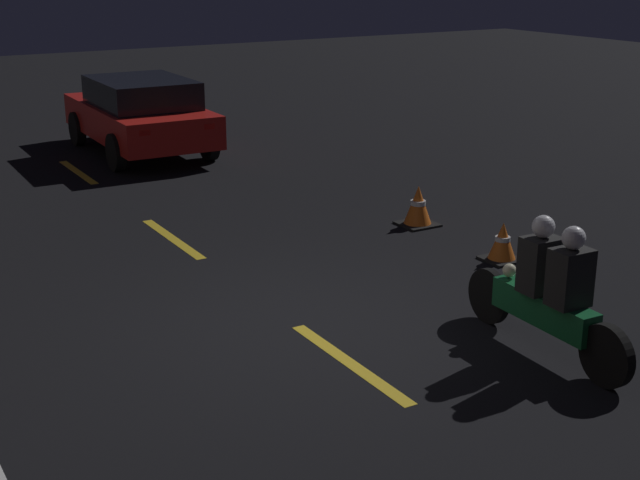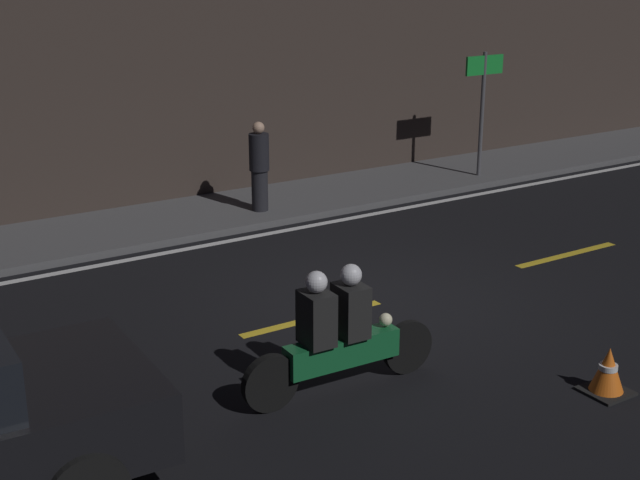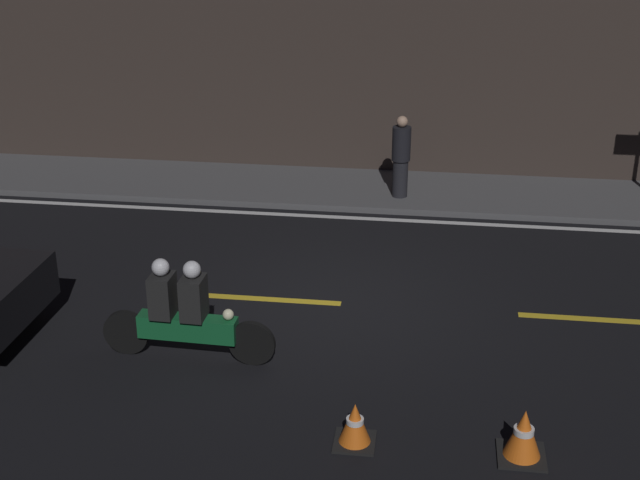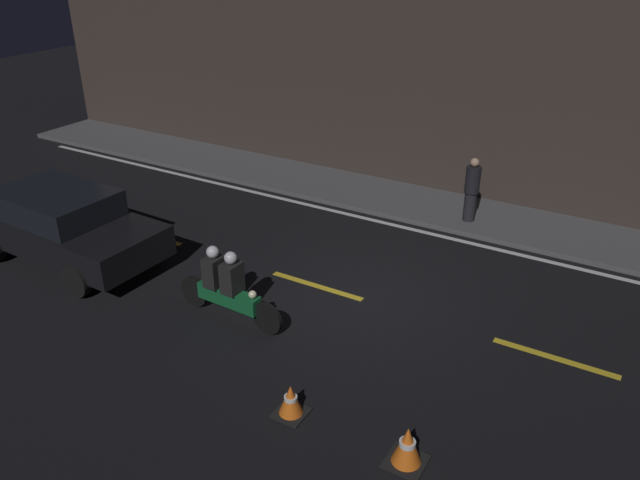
% 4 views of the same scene
% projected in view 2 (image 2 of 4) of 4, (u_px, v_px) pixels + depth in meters
% --- Properties ---
extents(ground_plane, '(56.00, 56.00, 0.00)m').
position_uv_depth(ground_plane, '(378.00, 302.00, 11.52)').
color(ground_plane, black).
extents(raised_curb, '(28.00, 2.14, 0.12)m').
position_uv_depth(raised_curb, '(217.00, 213.00, 15.22)').
color(raised_curb, '#4C4C4F').
rests_on(raised_curb, ground).
extents(building_front, '(28.00, 0.30, 6.34)m').
position_uv_depth(building_front, '(179.00, 22.00, 15.24)').
color(building_front, '#382D28').
rests_on(building_front, ground).
extents(lane_dash_c, '(2.00, 0.14, 0.01)m').
position_uv_depth(lane_dash_c, '(313.00, 319.00, 11.01)').
color(lane_dash_c, gold).
rests_on(lane_dash_c, ground).
extents(lane_dash_d, '(2.00, 0.14, 0.01)m').
position_uv_depth(lane_dash_d, '(567.00, 255.00, 13.32)').
color(lane_dash_d, gold).
rests_on(lane_dash_d, ground).
extents(lane_solid_kerb, '(25.20, 0.14, 0.01)m').
position_uv_depth(lane_solid_kerb, '(255.00, 236.00, 14.18)').
color(lane_solid_kerb, silver).
rests_on(lane_solid_kerb, ground).
extents(motorcycle, '(2.25, 0.39, 1.37)m').
position_uv_depth(motorcycle, '(337.00, 335.00, 8.99)').
color(motorcycle, black).
rests_on(motorcycle, ground).
extents(traffic_cone_near, '(0.45, 0.45, 0.50)m').
position_uv_depth(traffic_cone_near, '(608.00, 371.00, 9.10)').
color(traffic_cone_near, black).
rests_on(traffic_cone_near, ground).
extents(pedestrian, '(0.34, 0.34, 1.52)m').
position_uv_depth(pedestrian, '(259.00, 166.00, 14.96)').
color(pedestrian, black).
rests_on(pedestrian, raised_curb).
extents(shop_sign, '(0.90, 0.08, 2.40)m').
position_uv_depth(shop_sign, '(483.00, 89.00, 17.04)').
color(shop_sign, '#4C4C51').
rests_on(shop_sign, raised_curb).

